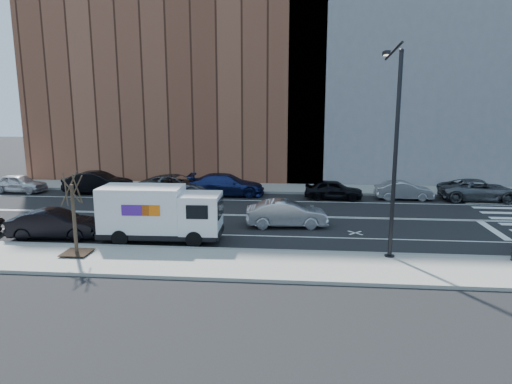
% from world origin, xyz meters
% --- Properties ---
extents(ground, '(120.00, 120.00, 0.00)m').
position_xyz_m(ground, '(0.00, 0.00, 0.00)').
color(ground, black).
rests_on(ground, ground).
extents(sidewalk_near, '(44.00, 3.60, 0.15)m').
position_xyz_m(sidewalk_near, '(0.00, -8.80, 0.07)').
color(sidewalk_near, gray).
rests_on(sidewalk_near, ground).
extents(sidewalk_far, '(44.00, 3.60, 0.15)m').
position_xyz_m(sidewalk_far, '(0.00, 8.80, 0.07)').
color(sidewalk_far, gray).
rests_on(sidewalk_far, ground).
extents(curb_near, '(44.00, 0.25, 0.17)m').
position_xyz_m(curb_near, '(0.00, -7.00, 0.08)').
color(curb_near, gray).
rests_on(curb_near, ground).
extents(curb_far, '(44.00, 0.25, 0.17)m').
position_xyz_m(curb_far, '(0.00, 7.00, 0.08)').
color(curb_far, gray).
rests_on(curb_far, ground).
extents(road_markings, '(40.00, 8.60, 0.01)m').
position_xyz_m(road_markings, '(0.00, 0.00, 0.00)').
color(road_markings, white).
rests_on(road_markings, ground).
extents(bldg_brick, '(26.00, 10.00, 22.00)m').
position_xyz_m(bldg_brick, '(-8.00, 15.60, 11.00)').
color(bldg_brick, brown).
rests_on(bldg_brick, ground).
extents(bldg_concrete, '(20.00, 10.00, 26.00)m').
position_xyz_m(bldg_concrete, '(12.00, 15.60, 13.00)').
color(bldg_concrete, slate).
rests_on(bldg_concrete, ground).
extents(streetlight, '(0.44, 4.02, 9.34)m').
position_xyz_m(streetlight, '(7.00, -6.91, 5.08)').
color(streetlight, black).
rests_on(streetlight, ground).
extents(street_tree, '(1.20, 1.20, 3.75)m').
position_xyz_m(street_tree, '(-7.00, -8.40, 1.45)').
color(street_tree, black).
rests_on(street_tree, ground).
extents(fedex_van, '(6.14, 2.30, 2.78)m').
position_xyz_m(fedex_van, '(-3.97, -5.60, 1.46)').
color(fedex_van, black).
rests_on(fedex_van, ground).
extents(far_parked_a, '(4.29, 2.00, 1.42)m').
position_xyz_m(far_parked_a, '(-18.58, 5.68, 0.71)').
color(far_parked_a, silver).
rests_on(far_parked_a, ground).
extents(far_parked_b, '(5.10, 1.79, 1.68)m').
position_xyz_m(far_parked_b, '(-12.25, 5.74, 0.84)').
color(far_parked_b, black).
rests_on(far_parked_b, ground).
extents(far_parked_c, '(5.80, 3.19, 1.54)m').
position_xyz_m(far_parked_c, '(-6.16, 5.77, 0.77)').
color(far_parked_c, '#54575D').
rests_on(far_parked_c, ground).
extents(far_parked_d, '(5.74, 2.56, 1.63)m').
position_xyz_m(far_parked_d, '(-2.40, 5.97, 0.82)').
color(far_parked_d, navy).
rests_on(far_parked_d, ground).
extents(far_parked_e, '(4.24, 1.95, 1.41)m').
position_xyz_m(far_parked_e, '(5.48, 5.33, 0.70)').
color(far_parked_e, black).
rests_on(far_parked_e, ground).
extents(far_parked_f, '(4.04, 1.45, 1.33)m').
position_xyz_m(far_parked_f, '(10.48, 5.66, 0.66)').
color(far_parked_f, '#9A9B9F').
rests_on(far_parked_f, ground).
extents(far_parked_g, '(5.46, 2.56, 1.51)m').
position_xyz_m(far_parked_g, '(15.72, 5.84, 0.75)').
color(far_parked_g, '#4E5256').
rests_on(far_parked_g, ground).
extents(driving_sedan, '(4.64, 1.97, 1.49)m').
position_xyz_m(driving_sedan, '(2.29, -2.32, 0.74)').
color(driving_sedan, '#AEAFB3').
rests_on(driving_sedan, ground).
extents(near_parked_rear_a, '(4.64, 1.95, 1.49)m').
position_xyz_m(near_parked_rear_a, '(-9.47, -5.68, 0.75)').
color(near_parked_rear_a, black).
rests_on(near_parked_rear_a, ground).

